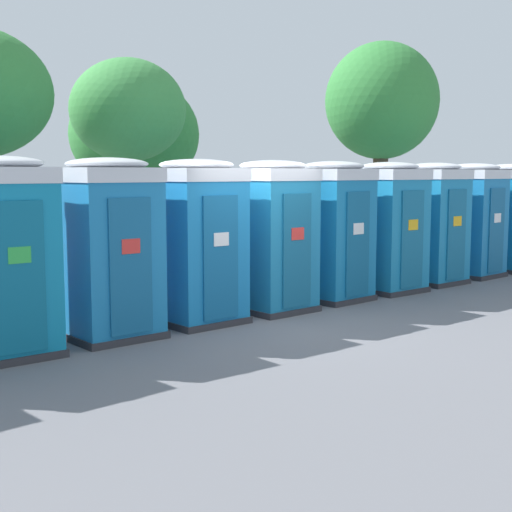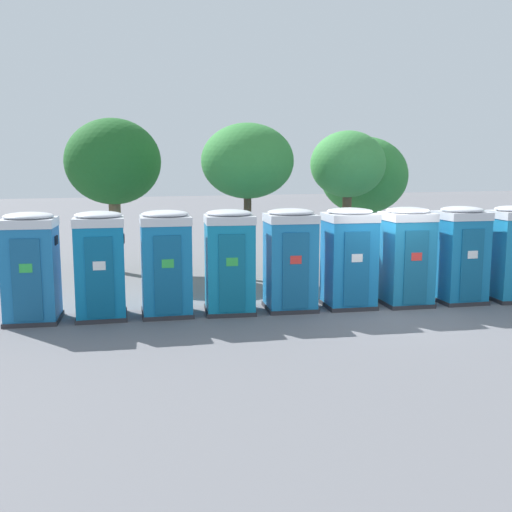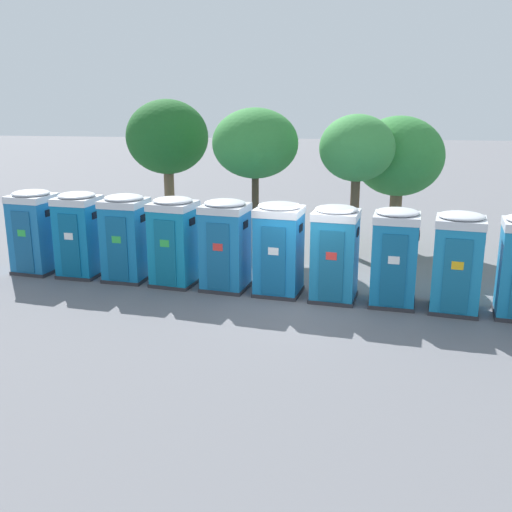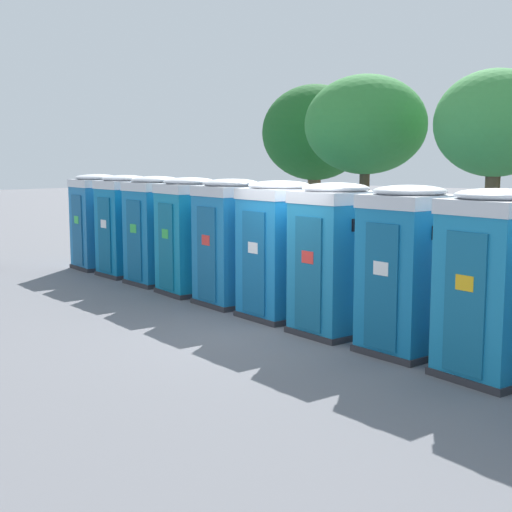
% 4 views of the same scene
% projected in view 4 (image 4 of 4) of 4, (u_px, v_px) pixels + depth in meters
% --- Properties ---
extents(ground_plane, '(120.00, 120.00, 0.00)m').
position_uv_depth(ground_plane, '(280.00, 330.00, 12.30)').
color(ground_plane, slate).
extents(portapotty_0, '(1.37, 1.37, 2.54)m').
position_uv_depth(portapotty_0, '(98.00, 221.00, 19.12)').
color(portapotty_0, '#2D2D33').
rests_on(portapotty_0, ground).
extents(portapotty_1, '(1.29, 1.32, 2.54)m').
position_uv_depth(portapotty_1, '(125.00, 225.00, 17.93)').
color(portapotty_1, '#2D2D33').
rests_on(portapotty_1, ground).
extents(portapotty_2, '(1.33, 1.32, 2.54)m').
position_uv_depth(portapotty_2, '(156.00, 230.00, 16.73)').
color(portapotty_2, '#2D2D33').
rests_on(portapotty_2, ground).
extents(portapotty_3, '(1.39, 1.39, 2.54)m').
position_uv_depth(portapotty_3, '(189.00, 235.00, 15.50)').
color(portapotty_3, '#2D2D33').
rests_on(portapotty_3, ground).
extents(portapotty_4, '(1.40, 1.37, 2.54)m').
position_uv_depth(portapotty_4, '(231.00, 242.00, 14.30)').
color(portapotty_4, '#2D2D33').
rests_on(portapotty_4, ground).
extents(portapotty_5, '(1.39, 1.36, 2.54)m').
position_uv_depth(portapotty_5, '(279.00, 249.00, 13.09)').
color(portapotty_5, '#2D2D33').
rests_on(portapotty_5, ground).
extents(portapotty_6, '(1.34, 1.35, 2.54)m').
position_uv_depth(portapotty_6, '(334.00, 258.00, 11.85)').
color(portapotty_6, '#2D2D33').
rests_on(portapotty_6, ground).
extents(portapotty_7, '(1.30, 1.33, 2.54)m').
position_uv_depth(portapotty_7, '(407.00, 269.00, 10.67)').
color(portapotty_7, '#2D2D33').
rests_on(portapotty_7, ground).
extents(portapotty_8, '(1.40, 1.39, 2.54)m').
position_uv_depth(portapotty_8, '(494.00, 284.00, 9.41)').
color(portapotty_8, '#2D2D33').
rests_on(portapotty_8, ground).
extents(street_tree_1, '(3.15, 3.15, 5.15)m').
position_uv_depth(street_tree_1, '(315.00, 134.00, 21.29)').
color(street_tree_1, brown).
rests_on(street_tree_1, ground).
extents(street_tree_3, '(2.87, 2.87, 4.90)m').
position_uv_depth(street_tree_3, '(366.00, 125.00, 16.74)').
color(street_tree_3, '#4C3826').
rests_on(street_tree_3, ground).
extents(street_tree_4, '(2.44, 2.44, 4.72)m').
position_uv_depth(street_tree_4, '(495.00, 125.00, 14.26)').
color(street_tree_4, brown).
rests_on(street_tree_4, ground).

